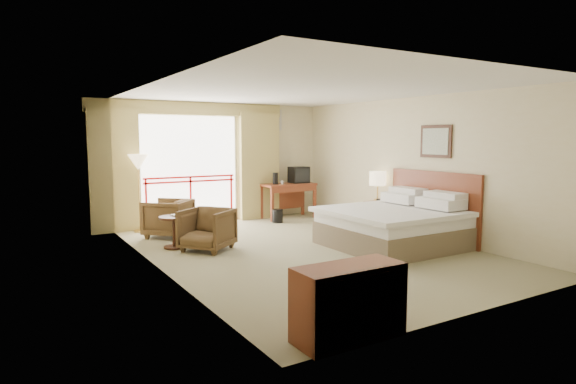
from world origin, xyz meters
TOP-DOWN VIEW (x-y plane):
  - floor at (0.00, 0.00)m, footprint 7.00×7.00m
  - ceiling at (0.00, 0.00)m, footprint 7.00×7.00m
  - wall_back at (0.00, 3.50)m, footprint 5.00×0.00m
  - wall_front at (0.00, -3.50)m, footprint 5.00×0.00m
  - wall_left at (-2.50, 0.00)m, footprint 0.00×7.00m
  - wall_right at (2.50, 0.00)m, footprint 0.00×7.00m
  - balcony_door at (-0.80, 3.48)m, footprint 2.40×0.00m
  - balcony_railing at (-0.80, 3.46)m, footprint 2.09×0.03m
  - curtain_left at (-2.45, 3.35)m, footprint 1.00×0.26m
  - curtain_right at (0.85, 3.35)m, footprint 1.00×0.26m
  - valance at (-0.80, 3.38)m, footprint 4.40×0.22m
  - hvac_vent at (1.30, 3.47)m, footprint 0.50×0.04m
  - bed at (1.50, -0.60)m, footprint 2.13×2.06m
  - headboard at (2.46, -0.60)m, footprint 0.06×2.10m
  - framed_art at (2.47, -0.60)m, footprint 0.04×0.72m
  - nightstand at (2.30, 0.71)m, footprint 0.44×0.51m
  - table_lamp at (2.30, 0.76)m, footprint 0.35×0.35m
  - phone at (2.25, 0.56)m, footprint 0.21×0.18m
  - desk at (1.46, 3.03)m, footprint 1.28×0.62m
  - tv at (1.76, 2.97)m, footprint 0.44×0.35m
  - coffee_maker at (1.11, 2.98)m, footprint 0.15×0.15m
  - cup at (1.26, 2.93)m, footprint 0.07×0.07m
  - wastebasket at (0.92, 2.56)m, footprint 0.28×0.28m
  - armchair_far at (-1.68, 2.29)m, footprint 1.13×1.13m
  - armchair_near at (-1.46, 0.83)m, footprint 1.10×1.09m
  - side_table at (-1.89, 1.28)m, footprint 0.51×0.51m
  - book at (-1.89, 1.28)m, footprint 0.22×0.27m
  - floor_lamp at (-2.03, 3.08)m, footprint 0.40×0.40m
  - dresser at (-1.66, -3.33)m, footprint 1.08×0.46m

SIDE VIEW (x-z plane):
  - floor at x=0.00m, z-range 0.00..0.00m
  - armchair_far at x=-1.68m, z-range -0.37..0.37m
  - armchair_near at x=-1.46m, z-range -0.36..0.36m
  - wastebasket at x=0.92m, z-range 0.00..0.30m
  - nightstand at x=2.30m, z-range 0.00..0.59m
  - dresser at x=-1.66m, z-range 0.00..0.72m
  - bed at x=1.50m, z-range -0.11..0.86m
  - side_table at x=-1.89m, z-range 0.10..0.66m
  - book at x=-1.89m, z-range 0.55..0.57m
  - phone at x=2.25m, z-range 0.59..0.67m
  - desk at x=1.46m, z-range 0.23..1.07m
  - headboard at x=2.46m, z-range 0.00..1.30m
  - balcony_railing at x=-0.80m, z-range 0.30..1.32m
  - cup at x=1.26m, z-range 0.83..0.92m
  - coffee_maker at x=1.11m, z-range 0.83..1.10m
  - tv at x=1.76m, z-range 0.83..1.23m
  - table_lamp at x=2.30m, z-range 0.76..1.37m
  - balcony_door at x=-0.80m, z-range 0.00..2.40m
  - curtain_left at x=-2.45m, z-range 0.00..2.50m
  - curtain_right at x=0.85m, z-range 0.00..2.50m
  - wall_left at x=-2.50m, z-range -2.15..4.85m
  - wall_right at x=2.50m, z-range -2.15..4.85m
  - wall_back at x=0.00m, z-range -1.15..3.85m
  - wall_front at x=0.00m, z-range -1.15..3.85m
  - floor_lamp at x=-2.03m, z-range 0.57..2.16m
  - framed_art at x=2.47m, z-range 1.55..2.15m
  - hvac_vent at x=1.30m, z-range 2.10..2.60m
  - valance at x=-0.80m, z-range 2.41..2.69m
  - ceiling at x=0.00m, z-range 2.70..2.70m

